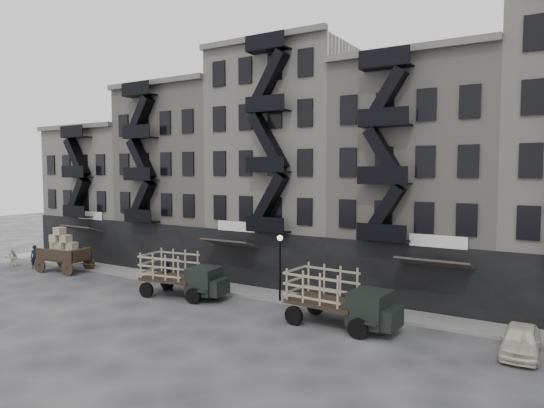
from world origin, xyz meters
The scene contains 14 objects.
ground centered at (0.00, 0.00, 0.00)m, with size 140.00×140.00×0.00m, color #38383A.
sidewalk centered at (0.00, 3.75, 0.07)m, with size 55.00×2.50×0.15m, color slate.
building_west centered at (-20.00, 9.83, 6.00)m, with size 10.00×11.35×13.20m.
building_midwest centered at (-10.00, 9.83, 7.50)m, with size 10.00×11.35×16.20m.
building_center centered at (0.00, 9.82, 8.50)m, with size 10.00×11.35×18.20m.
building_mideast centered at (10.00, 9.83, 7.50)m, with size 10.00×11.35×16.20m.
lamp_post centered at (3.00, 2.60, 2.78)m, with size 0.36×0.36×4.28m.
horse centered at (-22.71, 0.37, 0.78)m, with size 0.84×1.84×1.55m, color silver.
wagon centered at (-16.95, 1.40, 2.08)m, with size 4.55×2.79×3.65m.
stake_truck_west centered at (-3.21, 0.48, 1.67)m, with size 6.03×2.99×2.92m.
stake_truck_east centered at (8.03, 0.26, 1.72)m, with size 6.16×2.83×3.02m.
car_east centered at (16.61, 0.94, 0.67)m, with size 1.59×3.95×1.34m, color beige.
pedestrian_west centered at (-20.01, 0.85, 1.00)m, with size 0.73×0.48×2.00m, color black.
pedestrian_mid centered at (-5.38, 1.26, 0.99)m, with size 0.97×0.75×1.99m, color black.
Camera 1 is at (18.25, -23.09, 8.31)m, focal length 32.00 mm.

